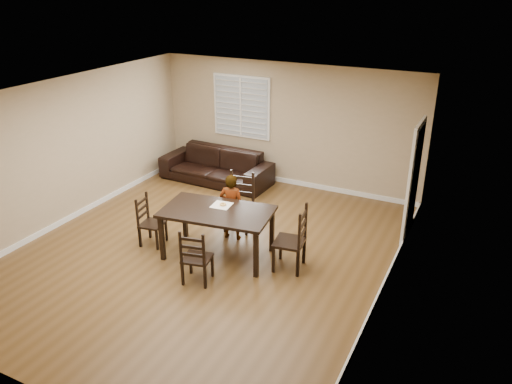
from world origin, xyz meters
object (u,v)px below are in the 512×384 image
dining_table (217,215)px  chair_left (147,222)px  chair_far (194,261)px  sofa (216,166)px  chair_near (241,202)px  child (232,207)px  chair_right (297,242)px  donut (223,204)px

dining_table → chair_left: 1.38m
chair_far → sofa: bearing=-75.8°
chair_far → chair_left: size_ratio=1.03×
chair_left → sofa: size_ratio=0.35×
chair_near → dining_table: bearing=-91.0°
child → dining_table: bearing=87.3°
chair_far → chair_right: (1.22, 1.10, 0.07)m
dining_table → donut: bearing=83.7°
chair_near → child: child is taller
chair_left → chair_right: (2.68, 0.37, 0.08)m
chair_left → chair_far: bearing=-125.9°
chair_far → donut: bearing=-94.9°
chair_far → child: bearing=-93.9°
child → sofa: size_ratio=0.48×
child → chair_near: bearing=-92.4°
sofa → dining_table: bearing=-57.1°
sofa → child: bearing=-51.7°
dining_table → chair_near: chair_near is taller
child → donut: child is taller
chair_left → chair_right: 2.70m
dining_table → chair_near: bearing=90.1°
dining_table → chair_far: (0.13, -0.92, -0.33)m
chair_near → donut: chair_near is taller
child → donut: bearing=90.1°
chair_near → chair_right: bearing=-40.9°
chair_near → sofa: bearing=123.3°
chair_near → child: bearing=-90.8°
chair_left → chair_right: size_ratio=0.83×
chair_right → child: bearing=-115.8°
chair_far → chair_right: bearing=-149.8°
chair_left → donut: chair_left is taller
dining_table → chair_far: chair_far is taller
donut → sofa: size_ratio=0.04×
chair_far → chair_right: size_ratio=0.85×
dining_table → child: bearing=90.0°
chair_far → chair_left: (-1.46, 0.74, -0.01)m
chair_right → sofa: (-3.06, 2.66, -0.12)m
child → sofa: 2.75m
child → sofa: child is taller
sofa → chair_far: bearing=-62.0°
chair_near → chair_far: bearing=-90.8°
chair_far → sofa: 4.19m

